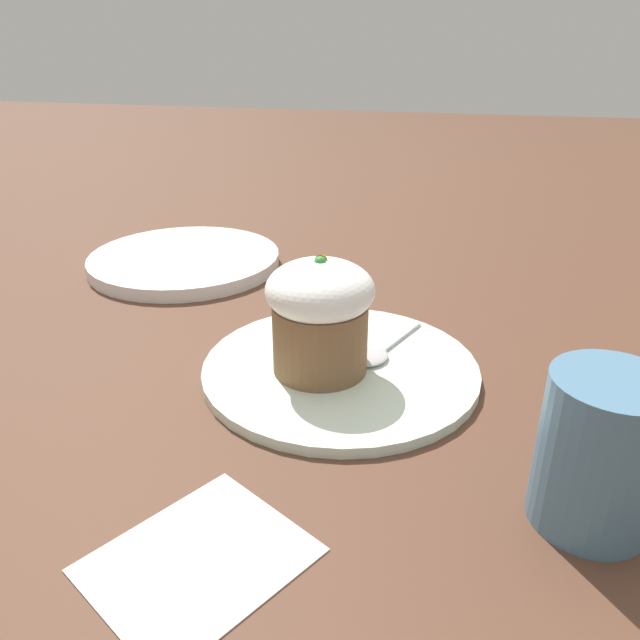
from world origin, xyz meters
TOP-DOWN VIEW (x-y plane):
  - ground_plane at (0.00, 0.00)m, footprint 4.00×4.00m
  - dessert_plate at (0.00, 0.00)m, footprint 0.26×0.26m
  - carrot_cake at (-0.01, 0.02)m, footprint 0.10×0.10m
  - spoon at (0.03, -0.03)m, footprint 0.12×0.07m
  - coffee_cup at (-0.15, -0.20)m, footprint 0.11×0.08m
  - side_plate at (0.24, 0.26)m, footprint 0.26×0.26m
  - paper_napkin at (-0.25, 0.04)m, footprint 0.16×0.16m

SIDE VIEW (x-z plane):
  - ground_plane at x=0.00m, z-range 0.00..0.00m
  - paper_napkin at x=-0.25m, z-range 0.00..0.00m
  - dessert_plate at x=0.00m, z-range 0.00..0.01m
  - side_plate at x=0.24m, z-range 0.00..0.02m
  - spoon at x=0.03m, z-range 0.01..0.02m
  - coffee_cup at x=-0.15m, z-range 0.00..0.11m
  - carrot_cake at x=-0.01m, z-range 0.01..0.12m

